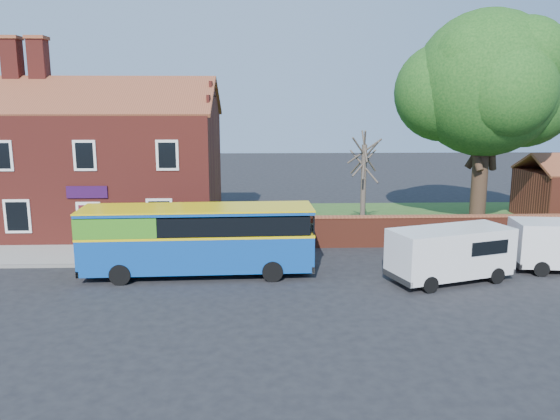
{
  "coord_description": "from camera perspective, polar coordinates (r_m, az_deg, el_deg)",
  "views": [
    {
      "loc": [
        1.58,
        -19.4,
        7.09
      ],
      "look_at": [
        2.44,
        5.0,
        2.31
      ],
      "focal_mm": 35.0,
      "sensor_mm": 36.0,
      "label": 1
    }
  ],
  "objects": [
    {
      "name": "boundary_wall",
      "position": [
        29.44,
        20.88,
        -1.98
      ],
      "size": [
        22.0,
        0.38,
        1.6
      ],
      "color": "maroon",
      "rests_on": "ground"
    },
    {
      "name": "bare_tree",
      "position": [
        29.56,
        8.71,
        2.56
      ],
      "size": [
        2.03,
        2.42,
        5.41
      ],
      "color": "#4C4238",
      "rests_on": "ground"
    },
    {
      "name": "pavement",
      "position": [
        27.48,
        -20.2,
        -4.44
      ],
      "size": [
        18.0,
        3.5,
        0.12
      ],
      "primitive_type": "cube",
      "color": "gray",
      "rests_on": "ground"
    },
    {
      "name": "grass_strip",
      "position": [
        35.07,
        17.04,
        -1.05
      ],
      "size": [
        26.0,
        12.0,
        0.04
      ],
      "primitive_type": "cube",
      "color": "#426B28",
      "rests_on": "ground"
    },
    {
      "name": "ground",
      "position": [
        20.71,
        -6.35,
        -9.01
      ],
      "size": [
        120.0,
        120.0,
        0.0
      ],
      "primitive_type": "plane",
      "color": "black",
      "rests_on": "ground"
    },
    {
      "name": "large_tree",
      "position": [
        32.39,
        20.72,
        11.78
      ],
      "size": [
        9.87,
        7.81,
        12.04
      ],
      "color": "black",
      "rests_on": "ground"
    },
    {
      "name": "bus",
      "position": [
        22.97,
        -9.3,
        -2.77
      ],
      "size": [
        9.58,
        2.74,
        2.9
      ],
      "rotation": [
        0.0,
        0.0,
        0.04
      ],
      "color": "#0E439B",
      "rests_on": "ground"
    },
    {
      "name": "van_near",
      "position": [
        23.07,
        17.39,
        -4.19
      ],
      "size": [
        5.33,
        3.44,
        2.18
      ],
      "rotation": [
        0.0,
        0.0,
        0.32
      ],
      "color": "silver",
      "rests_on": "ground"
    },
    {
      "name": "shop_building",
      "position": [
        32.28,
        -17.5,
        4.02
      ],
      "size": [
        12.3,
        8.13,
        10.5
      ],
      "color": "maroon",
      "rests_on": "ground"
    },
    {
      "name": "kerb",
      "position": [
        25.89,
        -21.39,
        -5.44
      ],
      "size": [
        18.0,
        0.15,
        0.14
      ],
      "primitive_type": "cube",
      "color": "slate",
      "rests_on": "ground"
    }
  ]
}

